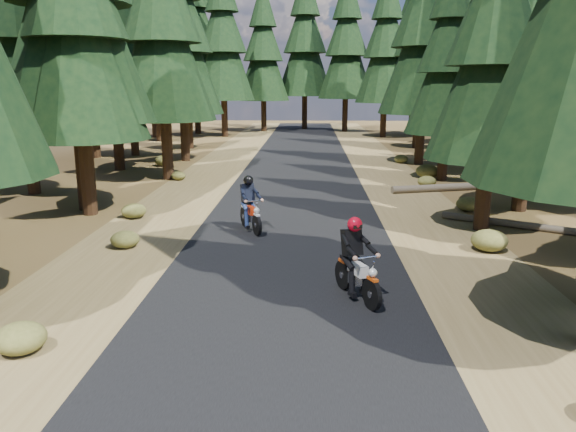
{
  "coord_description": "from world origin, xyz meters",
  "views": [
    {
      "loc": [
        0.56,
        -13.1,
        4.53
      ],
      "look_at": [
        0.0,
        1.5,
        1.1
      ],
      "focal_mm": 35.0,
      "sensor_mm": 36.0,
      "label": 1
    }
  ],
  "objects_px": {
    "log_far": "(510,223)",
    "rider_follow": "(250,213)",
    "rider_lead": "(357,273)",
    "log_near": "(446,187)"
  },
  "relations": [
    {
      "from": "log_far",
      "to": "rider_follow",
      "type": "relative_size",
      "value": 2.2
    },
    {
      "from": "log_near",
      "to": "rider_lead",
      "type": "bearing_deg",
      "value": -126.89
    },
    {
      "from": "rider_lead",
      "to": "rider_follow",
      "type": "distance_m",
      "value": 6.4
    },
    {
      "from": "log_near",
      "to": "rider_follow",
      "type": "xyz_separation_m",
      "value": [
        -7.79,
        -7.13,
        0.43
      ]
    },
    {
      "from": "rider_lead",
      "to": "rider_follow",
      "type": "height_order",
      "value": "rider_lead"
    },
    {
      "from": "log_near",
      "to": "rider_follow",
      "type": "distance_m",
      "value": 10.57
    },
    {
      "from": "rider_lead",
      "to": "rider_follow",
      "type": "bearing_deg",
      "value": -86.53
    },
    {
      "from": "log_far",
      "to": "log_near",
      "type": "bearing_deg",
      "value": 127.2
    },
    {
      "from": "log_near",
      "to": "rider_follow",
      "type": "relative_size",
      "value": 2.48
    },
    {
      "from": "log_far",
      "to": "rider_follow",
      "type": "distance_m",
      "value": 8.45
    }
  ]
}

